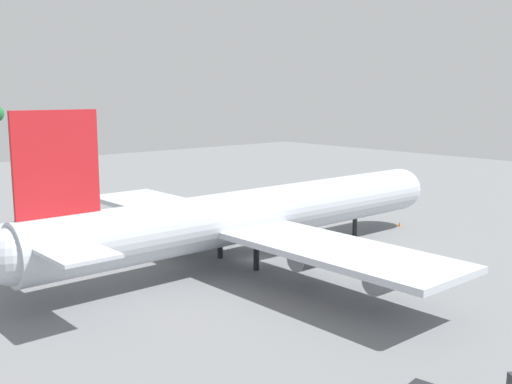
{
  "coord_description": "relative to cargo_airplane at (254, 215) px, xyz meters",
  "views": [
    {
      "loc": [
        -49.93,
        -57.15,
        21.41
      ],
      "look_at": [
        0.0,
        0.0,
        8.89
      ],
      "focal_mm": 42.39,
      "sensor_mm": 36.0,
      "label": 1
    }
  ],
  "objects": [
    {
      "name": "ground_plane",
      "position": [
        0.28,
        0.0,
        -5.93
      ],
      "size": [
        271.33,
        271.33,
        0.0
      ],
      "primitive_type": "plane",
      "color": "slate"
    },
    {
      "name": "safety_cone_nose",
      "position": [
        30.8,
        -0.45,
        -5.58
      ],
      "size": [
        0.49,
        0.49,
        0.7
      ],
      "primitive_type": "cone",
      "color": "orange",
      "rests_on": "ground_plane"
    },
    {
      "name": "cargo_airplane",
      "position": [
        0.0,
        0.0,
        0.0
      ],
      "size": [
        67.83,
        60.91,
        19.76
      ],
      "color": "silver",
      "rests_on": "ground_plane"
    },
    {
      "name": "pushback_tractor",
      "position": [
        -7.82,
        34.76,
        -4.85
      ],
      "size": [
        3.43,
        5.45,
        2.07
      ],
      "color": "#333338",
      "rests_on": "ground_plane"
    }
  ]
}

